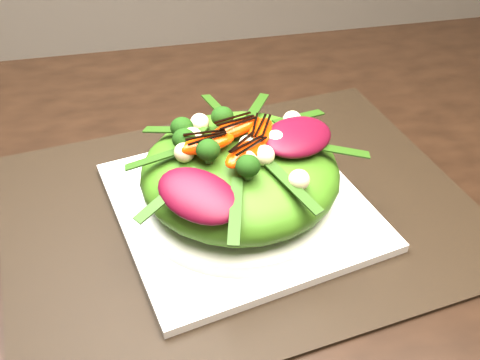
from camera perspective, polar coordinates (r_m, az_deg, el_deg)
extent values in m
cube|color=black|center=(0.73, 18.46, -1.93)|extent=(1.60, 0.90, 0.75)
cube|color=black|center=(0.64, 0.00, -3.05)|extent=(0.57, 0.47, 0.00)
cube|color=white|center=(0.64, 0.00, -2.57)|extent=(0.32, 0.32, 0.01)
cylinder|color=white|center=(0.63, 0.00, -1.65)|extent=(0.28, 0.28, 0.02)
ellipsoid|color=#3E6F14|center=(0.61, 0.00, 0.80)|extent=(0.28, 0.28, 0.08)
ellipsoid|color=#450716|center=(0.59, 5.91, 4.39)|extent=(0.10, 0.09, 0.02)
ellipsoid|color=#FF3304|center=(0.58, -0.22, 4.65)|extent=(0.06, 0.05, 0.02)
sphere|color=black|center=(0.60, -6.41, 5.28)|extent=(0.04, 0.04, 0.03)
sphere|color=beige|center=(0.56, 3.43, 2.41)|extent=(0.03, 0.03, 0.02)
cube|color=black|center=(0.58, -0.22, 5.35)|extent=(0.04, 0.02, 0.00)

